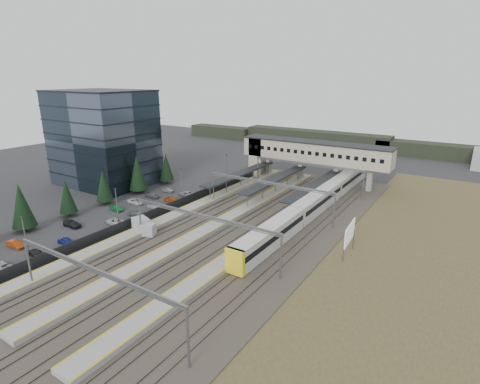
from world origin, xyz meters
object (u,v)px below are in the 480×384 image
Objects in this scene: relay_cabin_near at (141,225)px; billboard at (350,234)px; footbridge at (304,153)px; train at (317,202)px; relay_cabin_far at (148,230)px; office_building at (103,138)px.

billboard is at bearing 18.17° from relay_cabin_near.
train is at bearing -59.44° from footbridge.
billboard is (11.77, -16.34, 1.49)m from train.
relay_cabin_far is at bearing -126.52° from train.
office_building reaches higher than relay_cabin_far.
relay_cabin_far is (2.32, -0.55, -0.24)m from relay_cabin_near.
train is (12.30, -20.83, -5.72)m from footbridge.
relay_cabin_near is at bearing -129.97° from train.
office_building is 39.14m from relay_cabin_near.
office_building is 57.62m from train.
relay_cabin_near reaches higher than relay_cabin_far.
relay_cabin_near is 36.38m from train.
relay_cabin_near is at bearing -102.80° from footbridge.
footbridge is (11.07, 48.70, 6.56)m from relay_cabin_near.
relay_cabin_far is at bearing -28.85° from office_building.
office_building is 6.22× the size of relay_cabin_near.
footbridge is at bearing 120.56° from train.
footbridge is at bearing 34.47° from office_building.
relay_cabin_far is 35.07m from billboard.
footbridge reaches higher than relay_cabin_near.
office_building is at bearing 150.19° from relay_cabin_near.
footbridge is (8.75, 49.25, 6.81)m from relay_cabin_far.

